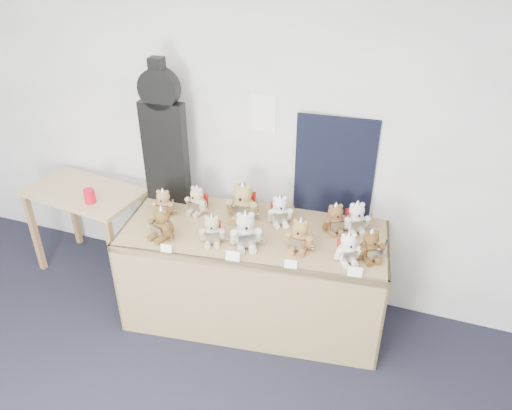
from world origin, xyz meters
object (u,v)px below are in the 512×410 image
(side_table, at_px, (86,203))
(teddy_front_centre, at_px, (246,231))
(teddy_back_left, at_px, (197,201))
(teddy_back_centre_right, at_px, (280,211))
(teddy_front_left, at_px, (212,230))
(teddy_front_right, at_px, (300,236))
(guitar_case, at_px, (164,135))
(teddy_front_far_left, at_px, (162,224))
(teddy_front_end, at_px, (371,246))
(red_cup, at_px, (90,196))
(teddy_back_centre_left, at_px, (243,203))
(teddy_front_far_right, at_px, (348,248))
(display_table, at_px, (252,256))
(teddy_back_right, at_px, (335,219))
(teddy_back_end, at_px, (356,218))
(teddy_back_far_left, at_px, (164,203))

(side_table, distance_m, teddy_front_centre, 1.67)
(teddy_back_left, xyz_separation_m, teddy_back_centre_right, (0.67, 0.07, 0.00))
(teddy_front_left, distance_m, teddy_front_right, 0.63)
(side_table, relative_size, teddy_back_left, 4.11)
(guitar_case, relative_size, teddy_front_left, 4.63)
(teddy_front_far_left, relative_size, teddy_front_right, 1.02)
(side_table, height_order, teddy_back_left, teddy_back_left)
(teddy_front_left, relative_size, teddy_front_end, 0.98)
(red_cup, relative_size, teddy_front_end, 0.47)
(teddy_back_centre_left, bearing_deg, teddy_front_centre, -72.24)
(teddy_back_centre_right, bearing_deg, teddy_front_far_right, -54.26)
(teddy_back_left, bearing_deg, teddy_front_end, 1.26)
(display_table, bearing_deg, teddy_back_right, 18.91)
(display_table, distance_m, side_table, 1.63)
(teddy_front_left, height_order, teddy_back_left, teddy_back_left)
(teddy_front_far_left, xyz_separation_m, teddy_back_end, (1.33, 0.57, -0.00))
(guitar_case, relative_size, teddy_front_end, 4.55)
(side_table, distance_m, teddy_back_left, 1.12)
(guitar_case, relative_size, teddy_back_centre_left, 3.38)
(guitar_case, bearing_deg, teddy_front_centre, -29.09)
(teddy_front_left, distance_m, teddy_front_end, 1.12)
(teddy_back_left, distance_m, teddy_back_far_left, 0.27)
(display_table, distance_m, guitar_case, 1.17)
(teddy_front_far_right, bearing_deg, side_table, 147.37)
(guitar_case, bearing_deg, teddy_front_far_right, -15.28)
(teddy_front_centre, bearing_deg, teddy_back_right, 10.95)
(teddy_front_end, bearing_deg, teddy_back_right, 106.25)
(display_table, bearing_deg, teddy_back_end, 17.96)
(teddy_back_centre_left, xyz_separation_m, teddy_back_end, (0.86, 0.12, -0.03))
(guitar_case, xyz_separation_m, teddy_back_right, (1.41, -0.02, -0.47))
(teddy_back_left, bearing_deg, teddy_back_centre_right, 14.12)
(teddy_back_end, bearing_deg, display_table, 179.17)
(teddy_back_centre_left, xyz_separation_m, teddy_back_centre_right, (0.29, 0.04, -0.03))
(teddy_front_right, bearing_deg, teddy_back_centre_right, 129.98)
(teddy_front_far_left, distance_m, teddy_front_far_right, 1.35)
(teddy_back_right, relative_size, teddy_back_end, 0.95)
(teddy_front_far_right, bearing_deg, teddy_front_end, 0.59)
(teddy_front_centre, bearing_deg, teddy_back_end, 8.43)
(display_table, distance_m, teddy_front_far_left, 0.72)
(teddy_front_centre, distance_m, teddy_back_centre_right, 0.40)
(teddy_back_end, bearing_deg, teddy_front_end, -90.77)
(side_table, bearing_deg, display_table, 0.79)
(teddy_back_far_left, bearing_deg, red_cup, 171.89)
(display_table, xyz_separation_m, teddy_front_left, (-0.25, -0.16, 0.28))
(teddy_front_end, distance_m, teddy_back_end, 0.36)
(guitar_case, relative_size, red_cup, 9.73)
(guitar_case, bearing_deg, teddy_back_far_left, -74.58)
(red_cup, height_order, teddy_back_left, teddy_back_left)
(teddy_front_right, bearing_deg, teddy_front_end, 6.00)
(teddy_front_right, distance_m, teddy_back_left, 0.93)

